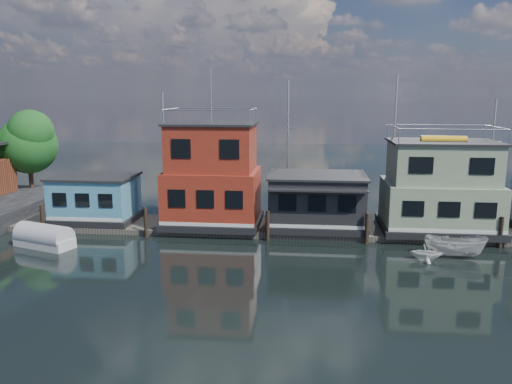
# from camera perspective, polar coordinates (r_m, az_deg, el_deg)

# --- Properties ---
(ground) EXTENTS (160.00, 160.00, 0.00)m
(ground) POSITION_cam_1_polar(r_m,az_deg,el_deg) (27.34, 8.23, -11.34)
(ground) COLOR black
(ground) RESTS_ON ground
(dock) EXTENTS (48.00, 5.00, 0.40)m
(dock) POSITION_cam_1_polar(r_m,az_deg,el_deg) (38.64, 7.61, -4.23)
(dock) COLOR #595147
(dock) RESTS_ON ground
(houseboat_blue) EXTENTS (6.40, 4.90, 3.66)m
(houseboat_blue) POSITION_cam_1_polar(r_m,az_deg,el_deg) (41.69, -17.88, -0.71)
(houseboat_blue) COLOR black
(houseboat_blue) RESTS_ON dock
(houseboat_red) EXTENTS (7.40, 5.90, 11.86)m
(houseboat_red) POSITION_cam_1_polar(r_m,az_deg,el_deg) (38.48, -5.00, 1.72)
(houseboat_red) COLOR black
(houseboat_red) RESTS_ON dock
(houseboat_dark) EXTENTS (7.40, 6.10, 4.06)m
(houseboat_dark) POSITION_cam_1_polar(r_m,az_deg,el_deg) (38.08, 6.94, -1.01)
(houseboat_dark) COLOR black
(houseboat_dark) RESTS_ON dock
(houseboat_green) EXTENTS (8.40, 5.90, 7.03)m
(houseboat_green) POSITION_cam_1_polar(r_m,az_deg,el_deg) (39.09, 20.29, 0.38)
(houseboat_green) COLOR black
(houseboat_green) RESTS_ON dock
(pilings) EXTENTS (42.28, 0.28, 2.20)m
(pilings) POSITION_cam_1_polar(r_m,az_deg,el_deg) (35.70, 7.22, -4.03)
(pilings) COLOR #2D2116
(pilings) RESTS_ON ground
(background_masts) EXTENTS (36.40, 0.16, 12.00)m
(background_masts) POSITION_cam_1_polar(r_m,az_deg,el_deg) (43.92, 13.83, 4.52)
(background_masts) COLOR silver
(background_masts) RESTS_ON ground
(tarp_runabout) EXTENTS (4.58, 2.97, 1.73)m
(tarp_runabout) POSITION_cam_1_polar(r_m,az_deg,el_deg) (37.48, -23.06, -4.83)
(tarp_runabout) COLOR silver
(tarp_runabout) RESTS_ON ground
(motorboat) EXTENTS (4.04, 2.10, 1.49)m
(motorboat) POSITION_cam_1_polar(r_m,az_deg,el_deg) (34.80, 21.82, -5.78)
(motorboat) COLOR silver
(motorboat) RESTS_ON ground
(dinghy_white) EXTENTS (2.23, 1.99, 1.07)m
(dinghy_white) POSITION_cam_1_polar(r_m,az_deg,el_deg) (33.60, 18.84, -6.54)
(dinghy_white) COLOR white
(dinghy_white) RESTS_ON ground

